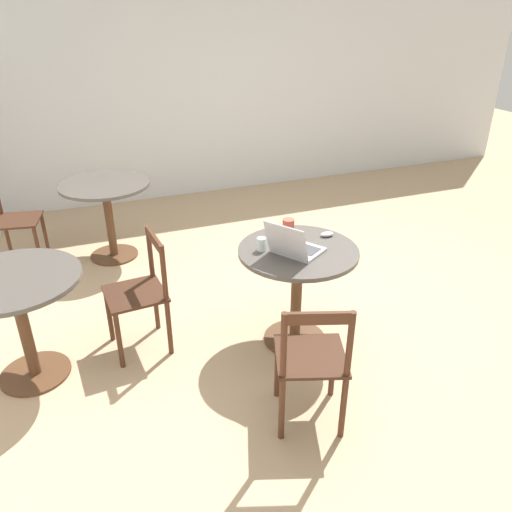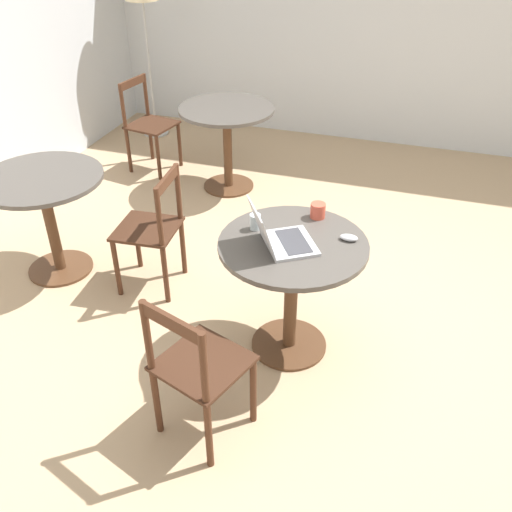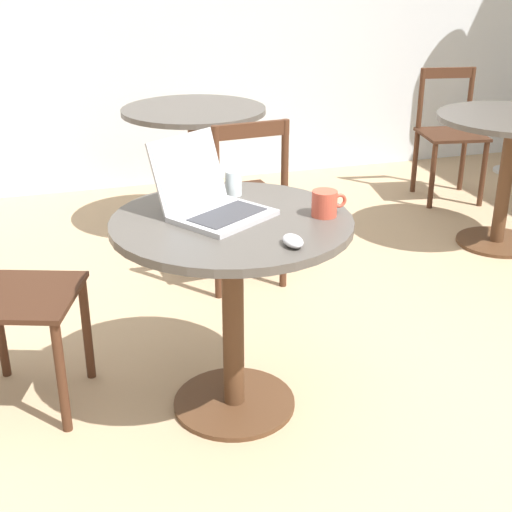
{
  "view_description": "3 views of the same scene",
  "coord_description": "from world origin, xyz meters",
  "px_view_note": "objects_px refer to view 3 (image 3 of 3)",
  "views": [
    {
      "loc": [
        -2.97,
        1.74,
        2.27
      ],
      "look_at": [
        -0.1,
        0.63,
        0.69
      ],
      "focal_mm": 35.0,
      "sensor_mm": 36.0,
      "label": 1
    },
    {
      "loc": [
        -2.79,
        -0.24,
        2.44
      ],
      "look_at": [
        -0.28,
        0.56,
        0.66
      ],
      "focal_mm": 40.0,
      "sensor_mm": 36.0,
      "label": 2
    },
    {
      "loc": [
        -0.82,
        -1.83,
        1.61
      ],
      "look_at": [
        -0.13,
        0.38,
        0.6
      ],
      "focal_mm": 50.0,
      "sensor_mm": 36.0,
      "label": 3
    }
  ],
  "objects_px": {
    "chair_far_front": "(241,201)",
    "drinking_glass": "(233,183)",
    "cafe_table_mid": "(510,147)",
    "chair_mid_back": "(449,134)",
    "mouse": "(293,241)",
    "cafe_table_near": "(232,266)",
    "cafe_table_far": "(195,138)",
    "chair_near_left": "(10,298)",
    "laptop": "(212,201)",
    "mug": "(325,203)"
  },
  "relations": [
    {
      "from": "cafe_table_near",
      "to": "laptop",
      "type": "bearing_deg",
      "value": 133.97
    },
    {
      "from": "cafe_table_near",
      "to": "mouse",
      "type": "height_order",
      "value": "mouse"
    },
    {
      "from": "chair_mid_back",
      "to": "drinking_glass",
      "type": "distance_m",
      "value": 2.65
    },
    {
      "from": "cafe_table_mid",
      "to": "laptop",
      "type": "bearing_deg",
      "value": -152.23
    },
    {
      "from": "mug",
      "to": "cafe_table_near",
      "type": "bearing_deg",
      "value": 168.21
    },
    {
      "from": "mug",
      "to": "chair_near_left",
      "type": "bearing_deg",
      "value": 162.79
    },
    {
      "from": "cafe_table_near",
      "to": "chair_far_front",
      "type": "xyz_separation_m",
      "value": [
        0.34,
        1.05,
        -0.14
      ]
    },
    {
      "from": "cafe_table_mid",
      "to": "cafe_table_far",
      "type": "distance_m",
      "value": 1.79
    },
    {
      "from": "cafe_table_far",
      "to": "chair_near_left",
      "type": "bearing_deg",
      "value": -123.91
    },
    {
      "from": "chair_near_left",
      "to": "chair_mid_back",
      "type": "height_order",
      "value": "same"
    },
    {
      "from": "mug",
      "to": "mouse",
      "type": "bearing_deg",
      "value": -131.86
    },
    {
      "from": "cafe_table_near",
      "to": "chair_mid_back",
      "type": "distance_m",
      "value": 2.84
    },
    {
      "from": "chair_near_left",
      "to": "chair_far_front",
      "type": "relative_size",
      "value": 1.0
    },
    {
      "from": "chair_far_front",
      "to": "mouse",
      "type": "distance_m",
      "value": 1.39
    },
    {
      "from": "cafe_table_far",
      "to": "chair_near_left",
      "type": "xyz_separation_m",
      "value": [
        -1.04,
        -1.55,
        -0.14
      ]
    },
    {
      "from": "drinking_glass",
      "to": "cafe_table_near",
      "type": "bearing_deg",
      "value": -107.2
    },
    {
      "from": "chair_mid_back",
      "to": "cafe_table_far",
      "type": "bearing_deg",
      "value": -175.82
    },
    {
      "from": "chair_near_left",
      "to": "laptop",
      "type": "relative_size",
      "value": 1.96
    },
    {
      "from": "chair_mid_back",
      "to": "mouse",
      "type": "bearing_deg",
      "value": -131.11
    },
    {
      "from": "cafe_table_near",
      "to": "chair_far_front",
      "type": "relative_size",
      "value": 0.96
    },
    {
      "from": "cafe_table_mid",
      "to": "chair_near_left",
      "type": "distance_m",
      "value": 2.81
    },
    {
      "from": "chair_far_front",
      "to": "drinking_glass",
      "type": "bearing_deg",
      "value": -108.0
    },
    {
      "from": "cafe_table_near",
      "to": "cafe_table_mid",
      "type": "bearing_deg",
      "value": 29.74
    },
    {
      "from": "chair_mid_back",
      "to": "chair_far_front",
      "type": "relative_size",
      "value": 1.0
    },
    {
      "from": "chair_far_front",
      "to": "drinking_glass",
      "type": "height_order",
      "value": "chair_far_front"
    },
    {
      "from": "chair_far_front",
      "to": "drinking_glass",
      "type": "distance_m",
      "value": 0.92
    },
    {
      "from": "cafe_table_mid",
      "to": "chair_far_front",
      "type": "height_order",
      "value": "chair_far_front"
    },
    {
      "from": "chair_far_front",
      "to": "mug",
      "type": "distance_m",
      "value": 1.17
    },
    {
      "from": "cafe_table_mid",
      "to": "mug",
      "type": "bearing_deg",
      "value": -144.08
    },
    {
      "from": "chair_near_left",
      "to": "drinking_glass",
      "type": "height_order",
      "value": "chair_near_left"
    },
    {
      "from": "drinking_glass",
      "to": "mouse",
      "type": "bearing_deg",
      "value": -85.39
    },
    {
      "from": "chair_mid_back",
      "to": "drinking_glass",
      "type": "bearing_deg",
      "value": -139.42
    },
    {
      "from": "cafe_table_far",
      "to": "chair_mid_back",
      "type": "height_order",
      "value": "chair_mid_back"
    },
    {
      "from": "cafe_table_mid",
      "to": "cafe_table_far",
      "type": "bearing_deg",
      "value": 156.09
    },
    {
      "from": "cafe_table_near",
      "to": "mug",
      "type": "height_order",
      "value": "mug"
    },
    {
      "from": "cafe_table_far",
      "to": "drinking_glass",
      "type": "relative_size",
      "value": 9.07
    },
    {
      "from": "cafe_table_near",
      "to": "mug",
      "type": "bearing_deg",
      "value": -11.79
    },
    {
      "from": "chair_far_front",
      "to": "laptop",
      "type": "xyz_separation_m",
      "value": [
        -0.39,
        -0.99,
        0.37
      ]
    },
    {
      "from": "drinking_glass",
      "to": "chair_mid_back",
      "type": "bearing_deg",
      "value": 40.58
    },
    {
      "from": "chair_mid_back",
      "to": "chair_far_front",
      "type": "xyz_separation_m",
      "value": [
        -1.73,
        -0.9,
        0.0
      ]
    },
    {
      "from": "cafe_table_near",
      "to": "chair_near_left",
      "type": "height_order",
      "value": "chair_near_left"
    },
    {
      "from": "mouse",
      "to": "laptop",
      "type": "bearing_deg",
      "value": 116.79
    },
    {
      "from": "chair_mid_back",
      "to": "drinking_glass",
      "type": "height_order",
      "value": "chair_mid_back"
    },
    {
      "from": "cafe_table_far",
      "to": "laptop",
      "type": "relative_size",
      "value": 1.88
    },
    {
      "from": "chair_near_left",
      "to": "mug",
      "type": "xyz_separation_m",
      "value": [
        1.08,
        -0.33,
        0.36
      ]
    },
    {
      "from": "chair_near_left",
      "to": "mug",
      "type": "relative_size",
      "value": 6.91
    },
    {
      "from": "chair_mid_back",
      "to": "chair_far_front",
      "type": "distance_m",
      "value": 1.95
    },
    {
      "from": "drinking_glass",
      "to": "chair_far_front",
      "type": "bearing_deg",
      "value": 72.0
    },
    {
      "from": "mouse",
      "to": "mug",
      "type": "bearing_deg",
      "value": 48.14
    },
    {
      "from": "cafe_table_mid",
      "to": "chair_mid_back",
      "type": "xyz_separation_m",
      "value": [
        0.15,
        0.86,
        -0.14
      ]
    }
  ]
}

